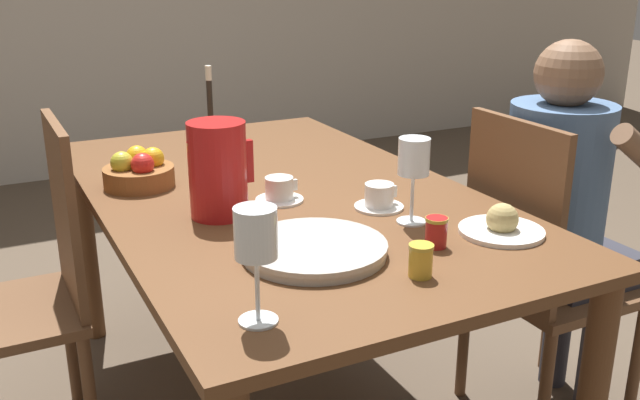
{
  "coord_description": "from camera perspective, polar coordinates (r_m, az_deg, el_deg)",
  "views": [
    {
      "loc": [
        -0.77,
        -1.79,
        1.4
      ],
      "look_at": [
        0.0,
        -0.26,
        0.81
      ],
      "focal_mm": 40.0,
      "sensor_mm": 36.0,
      "label": 1
    }
  ],
  "objects": [
    {
      "name": "red_pitcher",
      "position": [
        1.83,
        -8.18,
        2.45
      ],
      "size": [
        0.17,
        0.15,
        0.25
      ],
      "color": "red",
      "rests_on": "dining_table"
    },
    {
      "name": "fruit_bowl",
      "position": [
        2.14,
        -14.28,
        2.22
      ],
      "size": [
        0.2,
        0.2,
        0.11
      ],
      "color": "brown",
      "rests_on": "dining_table"
    },
    {
      "name": "teacup_near_person",
      "position": [
        1.9,
        4.76,
        0.18
      ],
      "size": [
        0.13,
        0.13,
        0.07
      ],
      "color": "white",
      "rests_on": "dining_table"
    },
    {
      "name": "bread_plate",
      "position": [
        1.78,
        14.33,
        -1.97
      ],
      "size": [
        0.21,
        0.21,
        0.08
      ],
      "color": "white",
      "rests_on": "dining_table"
    },
    {
      "name": "chair_person_side",
      "position": [
        2.24,
        16.97,
        -5.35
      ],
      "size": [
        0.42,
        0.42,
        0.98
      ],
      "rotation": [
        0.0,
        0.0,
        -1.57
      ],
      "color": "brown",
      "rests_on": "ground_plane"
    },
    {
      "name": "wine_glass_water",
      "position": [
        1.77,
        7.52,
        3.18
      ],
      "size": [
        0.08,
        0.08,
        0.22
      ],
      "color": "white",
      "rests_on": "dining_table"
    },
    {
      "name": "serving_tray",
      "position": [
        1.6,
        -0.48,
        -3.96
      ],
      "size": [
        0.33,
        0.33,
        0.03
      ],
      "color": "#B7B2A8",
      "rests_on": "dining_table"
    },
    {
      "name": "dining_table",
      "position": [
        2.08,
        -3.19,
        -1.78
      ],
      "size": [
        1.01,
        1.72,
        0.76
      ],
      "color": "brown",
      "rests_on": "ground_plane"
    },
    {
      "name": "jam_jar_amber",
      "position": [
        1.66,
        9.28,
        -2.45
      ],
      "size": [
        0.05,
        0.05,
        0.07
      ],
      "color": "#A81E1E",
      "rests_on": "dining_table"
    },
    {
      "name": "jam_jar_red",
      "position": [
        1.51,
        8.06,
        -4.69
      ],
      "size": [
        0.05,
        0.05,
        0.07
      ],
      "color": "gold",
      "rests_on": "dining_table"
    },
    {
      "name": "person_seated",
      "position": [
        2.24,
        18.89,
        -0.21
      ],
      "size": [
        0.39,
        0.41,
        1.18
      ],
      "rotation": [
        0.0,
        0.0,
        -1.57
      ],
      "color": "#33333D",
      "rests_on": "ground_plane"
    },
    {
      "name": "teacup_across",
      "position": [
        1.95,
        -3.26,
        0.73
      ],
      "size": [
        0.13,
        0.13,
        0.07
      ],
      "color": "white",
      "rests_on": "dining_table"
    },
    {
      "name": "wine_glass_juice",
      "position": [
        1.27,
        -5.16,
        -3.16
      ],
      "size": [
        0.08,
        0.08,
        0.22
      ],
      "color": "white",
      "rests_on": "dining_table"
    },
    {
      "name": "chair_opposite",
      "position": [
        2.19,
        -22.2,
        -6.51
      ],
      "size": [
        0.42,
        0.42,
        0.98
      ],
      "rotation": [
        0.0,
        0.0,
        1.57
      ],
      "color": "brown",
      "rests_on": "ground_plane"
    },
    {
      "name": "candlestick_tall",
      "position": [
        2.53,
        -8.75,
        6.6
      ],
      "size": [
        0.06,
        0.06,
        0.29
      ],
      "color": "black",
      "rests_on": "dining_table"
    }
  ]
}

